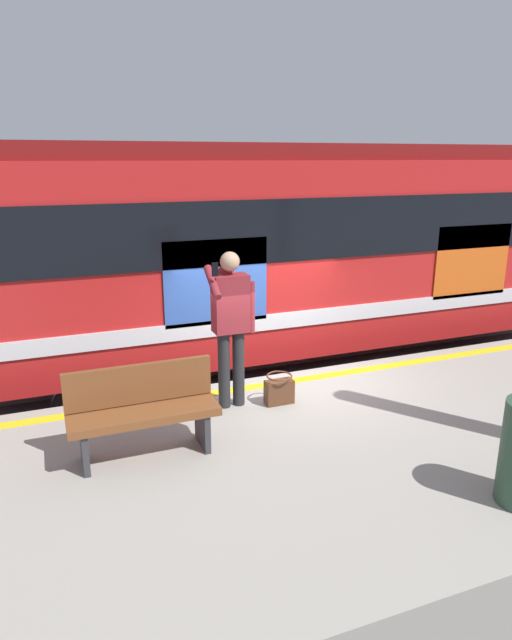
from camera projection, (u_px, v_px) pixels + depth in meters
The scene contains 9 objects.
ground_plane at pixel (279, 447), 7.90m from camera, with size 24.73×24.73×0.00m, color #3D3D3F.
platform at pixel (356, 490), 5.91m from camera, with size 15.42×4.09×1.13m, color #9E998E.
safety_line at pixel (289, 381), 7.31m from camera, with size 15.11×0.16×0.01m, color yellow.
track_rail_near at pixel (242, 400), 9.24m from camera, with size 20.04×0.08×0.16m, color slate.
track_rail_far at pixel (217, 371), 10.52m from camera, with size 20.04×0.08×0.16m, color slate.
train_carriage at pixel (314, 242), 9.75m from camera, with size 12.89×2.87×4.01m.
passenger at pixel (231, 317), 6.32m from camera, with size 0.57×0.55×1.85m.
handbag at pixel (279, 390), 6.63m from camera, with size 0.34×0.31×0.36m.
bench at pixel (143, 408), 5.42m from camera, with size 1.45×0.44×0.90m.
Camera 1 is at (2.88, 6.46, 3.97)m, focal length 31.09 mm.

